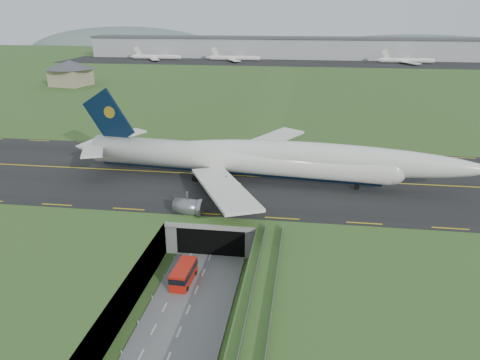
# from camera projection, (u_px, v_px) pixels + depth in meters

# --- Properties ---
(ground) EXTENTS (900.00, 900.00, 0.00)m
(ground) POSITION_uv_depth(u_px,v_px,m) (201.00, 281.00, 74.13)
(ground) COLOR #335E25
(ground) RESTS_ON ground
(airfield_deck) EXTENTS (800.00, 800.00, 6.00)m
(airfield_deck) POSITION_uv_depth(u_px,v_px,m) (200.00, 264.00, 73.10)
(airfield_deck) COLOR gray
(airfield_deck) RESTS_ON ground
(trench_road) EXTENTS (12.00, 75.00, 0.20)m
(trench_road) POSITION_uv_depth(u_px,v_px,m) (189.00, 308.00, 67.12)
(trench_road) COLOR slate
(trench_road) RESTS_ON ground
(taxiway) EXTENTS (800.00, 44.00, 0.18)m
(taxiway) POSITION_uv_depth(u_px,v_px,m) (233.00, 176.00, 102.72)
(taxiway) COLOR black
(taxiway) RESTS_ON airfield_deck
(tunnel_portal) EXTENTS (17.00, 22.30, 6.00)m
(tunnel_portal) POSITION_uv_depth(u_px,v_px,m) (220.00, 218.00, 88.52)
(tunnel_portal) COLOR gray
(tunnel_portal) RESTS_ON ground
(guideway) EXTENTS (3.00, 53.00, 7.05)m
(guideway) POSITION_uv_depth(u_px,v_px,m) (257.00, 338.00, 53.05)
(guideway) COLOR #A8A8A3
(guideway) RESTS_ON ground
(jumbo_jet) EXTENTS (87.86, 57.42, 19.09)m
(jumbo_jet) POSITION_uv_depth(u_px,v_px,m) (263.00, 159.00, 97.37)
(jumbo_jet) COLOR white
(jumbo_jet) RESTS_ON ground
(shuttle_tram) EXTENTS (2.94, 7.05, 2.84)m
(shuttle_tram) POSITION_uv_depth(u_px,v_px,m) (184.00, 274.00, 73.00)
(shuttle_tram) COLOR red
(shuttle_tram) RESTS_ON ground
(service_building) EXTENTS (26.02, 26.02, 12.07)m
(service_building) POSITION_uv_depth(u_px,v_px,m) (70.00, 71.00, 222.19)
(service_building) COLOR tan
(service_building) RESTS_ON ground
(cargo_terminal) EXTENTS (320.00, 67.00, 15.60)m
(cargo_terminal) POSITION_uv_depth(u_px,v_px,m) (289.00, 48.00, 347.73)
(cargo_terminal) COLOR #B2B2B2
(cargo_terminal) RESTS_ON ground
(distant_hills) EXTENTS (700.00, 91.00, 60.00)m
(distant_hills) POSITION_uv_depth(u_px,v_px,m) (359.00, 57.00, 466.57)
(distant_hills) COLOR slate
(distant_hills) RESTS_ON ground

